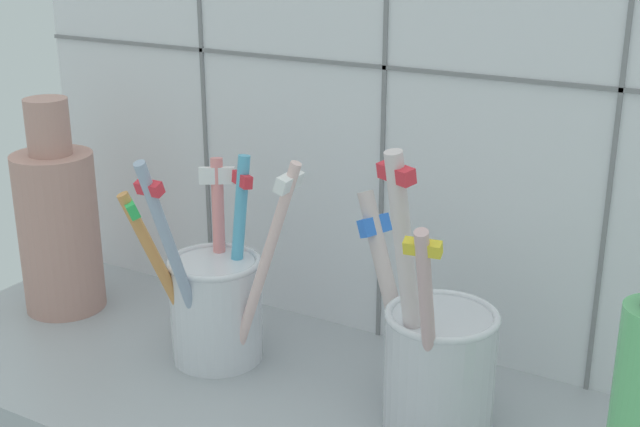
{
  "coord_description": "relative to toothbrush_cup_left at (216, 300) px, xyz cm",
  "views": [
    {
      "loc": [
        25.97,
        -42.94,
        33.02
      ],
      "look_at": [
        0.0,
        1.9,
        14.75
      ],
      "focal_mm": 48.03,
      "sensor_mm": 36.0,
      "label": 1
    }
  ],
  "objects": [
    {
      "name": "ceramic_vase",
      "position": [
        -16.17,
        0.73,
        2.64
      ],
      "size": [
        6.45,
        6.45,
        17.55
      ],
      "color": "tan",
      "rests_on": "counter_slab"
    },
    {
      "name": "toothbrush_cup_right",
      "position": [
        17.08,
        -0.04,
        -0.05
      ],
      "size": [
        10.89,
        10.13,
        18.81
      ],
      "color": "silver",
      "rests_on": "counter_slab"
    },
    {
      "name": "toothbrush_cup_left",
      "position": [
        0.0,
        0.0,
        0.0
      ],
      "size": [
        12.09,
        10.95,
        16.8
      ],
      "color": "silver",
      "rests_on": "counter_slab"
    },
    {
      "name": "counter_slab",
      "position": [
        8.61,
        -1.77,
        -5.68
      ],
      "size": [
        64.0,
        22.0,
        2.0
      ],
      "primitive_type": "cube",
      "color": "#9EA3A8",
      "rests_on": "ground"
    },
    {
      "name": "tile_wall_back",
      "position": [
        8.61,
        10.22,
        15.82
      ],
      "size": [
        64.0,
        2.2,
        45.0
      ],
      "color": "white",
      "rests_on": "ground"
    }
  ]
}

